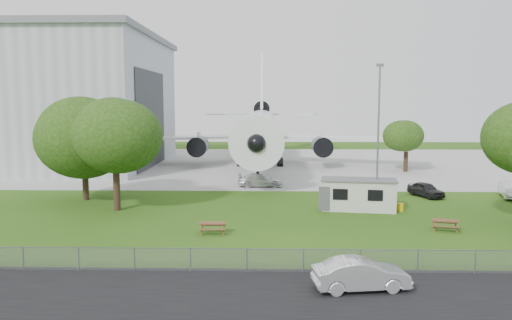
{
  "coord_description": "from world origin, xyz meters",
  "views": [
    {
      "loc": [
        -0.89,
        -35.11,
        8.95
      ],
      "look_at": [
        -1.94,
        8.0,
        4.0
      ],
      "focal_mm": 35.0,
      "sensor_mm": 36.0,
      "label": 1
    }
  ],
  "objects_px": {
    "picnic_east": "(445,230)",
    "picnic_west": "(213,233)",
    "hangar": "(10,100)",
    "car_centre_sedan": "(361,275)",
    "airliner": "(260,129)",
    "site_cabin": "(359,194)"
  },
  "relations": [
    {
      "from": "airliner",
      "to": "car_centre_sedan",
      "type": "relative_size",
      "value": 10.35
    },
    {
      "from": "picnic_west",
      "to": "hangar",
      "type": "bearing_deg",
      "value": 129.75
    },
    {
      "from": "site_cabin",
      "to": "picnic_west",
      "type": "relative_size",
      "value": 3.84
    },
    {
      "from": "airliner",
      "to": "picnic_west",
      "type": "relative_size",
      "value": 26.52
    },
    {
      "from": "picnic_west",
      "to": "car_centre_sedan",
      "type": "height_order",
      "value": "car_centre_sedan"
    },
    {
      "from": "hangar",
      "to": "site_cabin",
      "type": "height_order",
      "value": "hangar"
    },
    {
      "from": "airliner",
      "to": "car_centre_sedan",
      "type": "distance_m",
      "value": 48.28
    },
    {
      "from": "picnic_west",
      "to": "picnic_east",
      "type": "xyz_separation_m",
      "value": [
        16.31,
        1.2,
        0.0
      ]
    },
    {
      "from": "hangar",
      "to": "airliner",
      "type": "height_order",
      "value": "hangar"
    },
    {
      "from": "airliner",
      "to": "picnic_west",
      "type": "xyz_separation_m",
      "value": [
        -2.69,
        -37.48,
        -5.27
      ]
    },
    {
      "from": "picnic_west",
      "to": "picnic_east",
      "type": "relative_size",
      "value": 1.0
    },
    {
      "from": "car_centre_sedan",
      "to": "airliner",
      "type": "bearing_deg",
      "value": -1.63
    },
    {
      "from": "hangar",
      "to": "car_centre_sedan",
      "type": "bearing_deg",
      "value": -49.05
    },
    {
      "from": "airliner",
      "to": "site_cabin",
      "type": "height_order",
      "value": "airliner"
    },
    {
      "from": "picnic_east",
      "to": "picnic_west",
      "type": "bearing_deg",
      "value": -161.43
    },
    {
      "from": "picnic_west",
      "to": "car_centre_sedan",
      "type": "relative_size",
      "value": 0.39
    },
    {
      "from": "picnic_east",
      "to": "site_cabin",
      "type": "bearing_deg",
      "value": 140.42
    },
    {
      "from": "picnic_west",
      "to": "car_centre_sedan",
      "type": "bearing_deg",
      "value": -52.89
    },
    {
      "from": "hangar",
      "to": "car_centre_sedan",
      "type": "height_order",
      "value": "hangar"
    },
    {
      "from": "airliner",
      "to": "picnic_east",
      "type": "bearing_deg",
      "value": -69.43
    },
    {
      "from": "hangar",
      "to": "site_cabin",
      "type": "xyz_separation_m",
      "value": [
        44.69,
        -29.69,
        -8.09
      ]
    },
    {
      "from": "hangar",
      "to": "site_cabin",
      "type": "bearing_deg",
      "value": -33.6
    }
  ]
}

